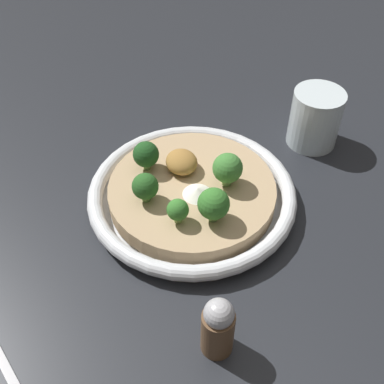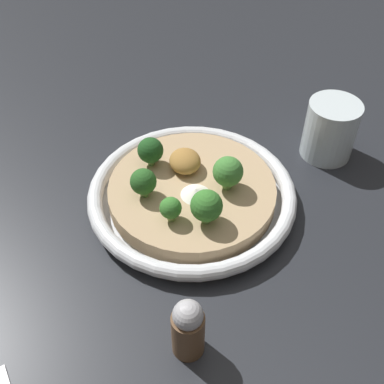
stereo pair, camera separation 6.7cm
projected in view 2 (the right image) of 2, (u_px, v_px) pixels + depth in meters
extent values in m
plane|color=#23262B|center=(192.00, 203.00, 0.69)|extent=(6.00, 6.00, 0.00)
cylinder|color=silver|center=(192.00, 201.00, 0.69)|extent=(0.27, 0.27, 0.01)
torus|color=silver|center=(192.00, 193.00, 0.68)|extent=(0.29, 0.29, 0.02)
cylinder|color=tan|center=(192.00, 192.00, 0.67)|extent=(0.23, 0.23, 0.03)
cone|color=white|center=(195.00, 192.00, 0.65)|extent=(0.04, 0.04, 0.01)
ellipsoid|color=#A37538|center=(184.00, 161.00, 0.68)|extent=(0.05, 0.04, 0.03)
cylinder|color=#84A856|center=(171.00, 215.00, 0.62)|extent=(0.01, 0.01, 0.02)
sphere|color=#387A2D|center=(171.00, 208.00, 0.61)|extent=(0.03, 0.03, 0.03)
cylinder|color=#668E47|center=(227.00, 182.00, 0.66)|extent=(0.02, 0.02, 0.02)
sphere|color=#428438|center=(228.00, 172.00, 0.64)|extent=(0.04, 0.04, 0.04)
cylinder|color=#668E47|center=(151.00, 159.00, 0.69)|extent=(0.01, 0.01, 0.02)
sphere|color=#1E4C1E|center=(150.00, 150.00, 0.68)|extent=(0.04, 0.04, 0.04)
cylinder|color=#668E47|center=(207.00, 215.00, 0.61)|extent=(0.01, 0.01, 0.02)
sphere|color=#387A2D|center=(208.00, 205.00, 0.60)|extent=(0.04, 0.04, 0.04)
cylinder|color=#668E47|center=(144.00, 189.00, 0.65)|extent=(0.01, 0.01, 0.02)
sphere|color=#285B23|center=(143.00, 181.00, 0.64)|extent=(0.04, 0.04, 0.04)
cylinder|color=silver|center=(330.00, 130.00, 0.73)|extent=(0.08, 0.08, 0.09)
cylinder|color=brown|center=(188.00, 333.00, 0.51)|extent=(0.04, 0.04, 0.06)
sphere|color=#B2B2B7|center=(188.00, 315.00, 0.48)|extent=(0.03, 0.03, 0.03)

